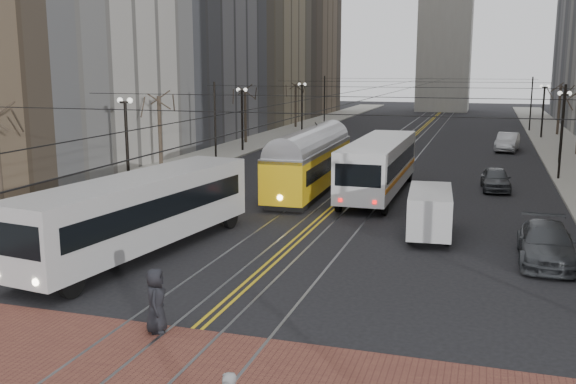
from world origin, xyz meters
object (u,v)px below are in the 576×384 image
Objects in this scene: transit_bus at (140,216)px; streetcar at (310,167)px; sedan_silver at (507,142)px; sedan_parked at (546,243)px; pedestrian_a at (156,300)px; cargo_van at (430,214)px; sedan_grey at (496,179)px; rear_bus at (379,168)px.

transit_bus is 15.70m from streetcar.
sedan_parked is (0.65, -36.27, -0.09)m from sedan_silver.
sedan_silver is 0.98× the size of sedan_parked.
pedestrian_a is at bearing -95.65° from sedan_silver.
transit_bus is 13.01m from cargo_van.
transit_bus reaches higher than sedan_parked.
sedan_parked is at bearing 20.94° from transit_bus.
cargo_van reaches higher than pedestrian_a.
streetcar reaches higher than sedan_silver.
sedan_grey is (3.01, 12.98, -0.37)m from cargo_van.
sedan_parked is at bearing -53.05° from rear_bus.
sedan_parked is (1.84, -15.53, 0.04)m from sedan_grey.
sedan_parked reaches higher than sedan_grey.
transit_bus is at bearing -130.48° from sedan_grey.
sedan_parked is 15.92m from pedestrian_a.
pedestrian_a is (-2.86, -22.64, -0.70)m from rear_bus.
transit_bus reaches higher than sedan_grey.
pedestrian_a is (-10.93, -47.19, 0.14)m from sedan_silver.
rear_bus is at bearing 108.54° from cargo_van.
sedan_silver is at bearing 91.68° from sedan_parked.
transit_bus is 6.72× the size of pedestrian_a.
pedestrian_a is (4.62, -7.14, -0.65)m from transit_bus.
rear_bus is at bearing -154.87° from sedan_grey.
sedan_grey is at bearing -85.89° from sedan_silver.
cargo_van is 2.54× the size of pedestrian_a.
streetcar is 2.67× the size of cargo_van.
streetcar is at bearing 86.15° from transit_bus.
transit_bus is 42.96m from sedan_silver.
sedan_grey is 0.82× the size of sedan_silver.
transit_bus is at bearing 13.08° from pedestrian_a.
pedestrian_a is at bearing -114.06° from sedan_grey.
sedan_parked is (4.84, -2.55, -0.33)m from cargo_van.
cargo_van reaches higher than sedan_grey.
streetcar reaches higher than sedan_grey.
rear_bus reaches higher than sedan_silver.
pedestrian_a is at bearing -96.91° from rear_bus.
sedan_silver is at bearing 62.22° from streetcar.
sedan_silver is 48.44m from pedestrian_a.
sedan_grey is at bearing 97.40° from sedan_parked.
streetcar is 22.57m from pedestrian_a.
sedan_parked is at bearing -32.16° from cargo_van.
streetcar is 2.51× the size of sedan_parked.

